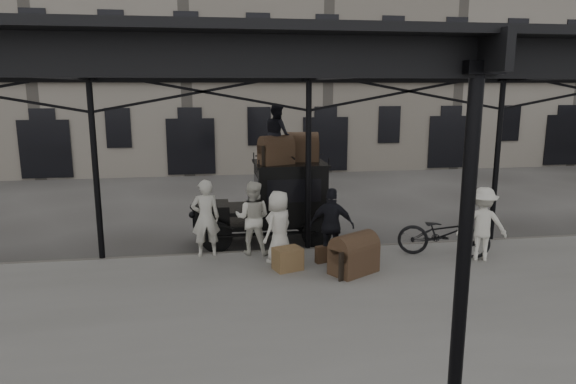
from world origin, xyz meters
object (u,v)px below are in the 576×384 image
taxi (278,198)px  porter_left (206,218)px  steamer_trunk_platform (354,256)px  bicycle (444,233)px  steamer_trunk_roof_near (276,152)px  porter_official (332,225)px

taxi → porter_left: bearing=-144.9°
steamer_trunk_platform → bicycle: bearing=-13.3°
porter_left → bicycle: size_ratio=0.87×
taxi → bicycle: size_ratio=1.70×
taxi → steamer_trunk_roof_near: size_ratio=4.29×
porter_official → steamer_trunk_platform: size_ratio=1.72×
taxi → porter_left: (-1.94, -1.36, -0.12)m
taxi → steamer_trunk_platform: (1.25, -3.04, -0.68)m
porter_left → steamer_trunk_platform: 3.65m
steamer_trunk_platform → porter_official: bearing=81.7°
taxi → steamer_trunk_roof_near: steamer_trunk_roof_near is taller
porter_official → bicycle: bearing=-158.8°
porter_left → steamer_trunk_roof_near: bearing=-154.4°
taxi → bicycle: 4.36m
porter_left → steamer_trunk_platform: bearing=146.9°
porter_official → steamer_trunk_platform: 0.97m
taxi → steamer_trunk_platform: 3.36m
taxi → porter_left: taxi is taller
porter_left → porter_official: size_ratio=1.07×
steamer_trunk_roof_near → steamer_trunk_platform: bearing=-86.0°
steamer_trunk_roof_near → porter_official: bearing=-84.8°
taxi → steamer_trunk_platform: bearing=-67.6°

